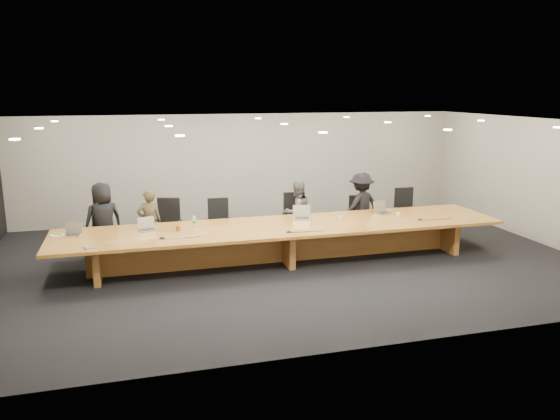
{
  "coord_description": "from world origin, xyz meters",
  "views": [
    {
      "loc": [
        -2.93,
        -10.25,
        3.43
      ],
      "look_at": [
        0.0,
        0.3,
        1.0
      ],
      "focal_mm": 35.0,
      "sensor_mm": 36.0,
      "label": 1
    }
  ],
  "objects_px": {
    "conference_table": "(284,236)",
    "chair_far_right": "(408,211)",
    "chair_mid_right": "(296,218)",
    "laptop_b": "(148,224)",
    "paper_cup_near": "(341,218)",
    "mic_center": "(289,232)",
    "water_bottle": "(194,222)",
    "laptop_a": "(72,229)",
    "chair_far_left": "(99,234)",
    "laptop_e": "(384,207)",
    "person_a": "(103,221)",
    "person_b": "(150,222)",
    "mic_left": "(162,238)",
    "chair_right": "(360,217)",
    "amber_mug": "(178,228)",
    "mic_right": "(420,219)",
    "chair_mid_left": "(219,223)",
    "av_box": "(91,247)",
    "laptop_d": "(302,212)",
    "person_d": "(361,206)",
    "chair_left": "(167,225)",
    "paper_cup_far": "(398,214)",
    "person_c": "(297,212)"
  },
  "relations": [
    {
      "from": "paper_cup_near",
      "to": "mic_center",
      "type": "relative_size",
      "value": 0.74
    },
    {
      "from": "laptop_b",
      "to": "conference_table",
      "type": "bearing_deg",
      "value": -25.51
    },
    {
      "from": "person_d",
      "to": "laptop_e",
      "type": "height_order",
      "value": "person_d"
    },
    {
      "from": "chair_mid_left",
      "to": "chair_right",
      "type": "xyz_separation_m",
      "value": [
        3.29,
        -0.15,
        -0.04
      ]
    },
    {
      "from": "laptop_e",
      "to": "paper_cup_near",
      "type": "distance_m",
      "value": 1.2
    },
    {
      "from": "person_a",
      "to": "mic_left",
      "type": "relative_size",
      "value": 12.09
    },
    {
      "from": "paper_cup_far",
      "to": "av_box",
      "type": "xyz_separation_m",
      "value": [
        -6.23,
        -0.74,
        -0.03
      ]
    },
    {
      "from": "amber_mug",
      "to": "mic_right",
      "type": "xyz_separation_m",
      "value": [
        4.98,
        -0.46,
        -0.03
      ]
    },
    {
      "from": "person_b",
      "to": "mic_left",
      "type": "bearing_deg",
      "value": 89.02
    },
    {
      "from": "chair_far_left",
      "to": "mic_right",
      "type": "distance_m",
      "value": 6.67
    },
    {
      "from": "chair_far_right",
      "to": "mic_left",
      "type": "bearing_deg",
      "value": -164.37
    },
    {
      "from": "chair_mid_left",
      "to": "laptop_b",
      "type": "xyz_separation_m",
      "value": [
        -1.55,
        -1.02,
        0.33
      ]
    },
    {
      "from": "conference_table",
      "to": "mic_center",
      "type": "bearing_deg",
      "value": -96.42
    },
    {
      "from": "laptop_b",
      "to": "mic_right",
      "type": "xyz_separation_m",
      "value": [
        5.53,
        -0.64,
        -0.11
      ]
    },
    {
      "from": "chair_far_left",
      "to": "person_d",
      "type": "distance_m",
      "value": 5.81
    },
    {
      "from": "paper_cup_near",
      "to": "chair_far_left",
      "type": "bearing_deg",
      "value": 167.14
    },
    {
      "from": "chair_far_right",
      "to": "mic_right",
      "type": "bearing_deg",
      "value": -109.51
    },
    {
      "from": "laptop_a",
      "to": "laptop_b",
      "type": "height_order",
      "value": "laptop_b"
    },
    {
      "from": "chair_far_left",
      "to": "amber_mug",
      "type": "distance_m",
      "value": 1.87
    },
    {
      "from": "paper_cup_near",
      "to": "conference_table",
      "type": "bearing_deg",
      "value": -176.42
    },
    {
      "from": "person_d",
      "to": "mic_right",
      "type": "height_order",
      "value": "person_d"
    },
    {
      "from": "chair_mid_left",
      "to": "paper_cup_near",
      "type": "distance_m",
      "value": 2.68
    },
    {
      "from": "conference_table",
      "to": "paper_cup_far",
      "type": "bearing_deg",
      "value": 1.71
    },
    {
      "from": "chair_far_left",
      "to": "person_a",
      "type": "relative_size",
      "value": 0.64
    },
    {
      "from": "av_box",
      "to": "person_b",
      "type": "bearing_deg",
      "value": 38.55
    },
    {
      "from": "chair_mid_right",
      "to": "laptop_a",
      "type": "distance_m",
      "value": 4.77
    },
    {
      "from": "mic_right",
      "to": "laptop_b",
      "type": "bearing_deg",
      "value": 173.42
    },
    {
      "from": "chair_mid_left",
      "to": "chair_mid_right",
      "type": "distance_m",
      "value": 1.74
    },
    {
      "from": "chair_right",
      "to": "amber_mug",
      "type": "height_order",
      "value": "chair_right"
    },
    {
      "from": "chair_left",
      "to": "mic_center",
      "type": "relative_size",
      "value": 9.06
    },
    {
      "from": "person_c",
      "to": "mic_right",
      "type": "relative_size",
      "value": 12.06
    },
    {
      "from": "person_b",
      "to": "laptop_a",
      "type": "xyz_separation_m",
      "value": [
        -1.44,
        -0.95,
        0.18
      ]
    },
    {
      "from": "chair_left",
      "to": "chair_right",
      "type": "relative_size",
      "value": 1.14
    },
    {
      "from": "conference_table",
      "to": "mic_right",
      "type": "xyz_separation_m",
      "value": [
        2.88,
        -0.33,
        0.24
      ]
    },
    {
      "from": "chair_right",
      "to": "av_box",
      "type": "xyz_separation_m",
      "value": [
        -5.84,
        -1.84,
        0.26
      ]
    },
    {
      "from": "chair_mid_left",
      "to": "laptop_e",
      "type": "bearing_deg",
      "value": -11.48
    },
    {
      "from": "conference_table",
      "to": "person_a",
      "type": "height_order",
      "value": "person_a"
    },
    {
      "from": "chair_mid_right",
      "to": "laptop_b",
      "type": "relative_size",
      "value": 3.55
    },
    {
      "from": "paper_cup_near",
      "to": "person_c",
      "type": "bearing_deg",
      "value": 117.32
    },
    {
      "from": "chair_far_left",
      "to": "laptop_e",
      "type": "relative_size",
      "value": 2.79
    },
    {
      "from": "conference_table",
      "to": "chair_far_right",
      "type": "xyz_separation_m",
      "value": [
        3.44,
        1.22,
        0.05
      ]
    },
    {
      "from": "person_b",
      "to": "laptop_b",
      "type": "xyz_separation_m",
      "value": [
        -0.05,
        -0.92,
        0.19
      ]
    },
    {
      "from": "water_bottle",
      "to": "laptop_a",
      "type": "bearing_deg",
      "value": -178.96
    },
    {
      "from": "conference_table",
      "to": "laptop_e",
      "type": "height_order",
      "value": "laptop_e"
    },
    {
      "from": "person_b",
      "to": "laptop_d",
      "type": "distance_m",
      "value": 3.22
    },
    {
      "from": "chair_far_right",
      "to": "person_a",
      "type": "relative_size",
      "value": 0.71
    },
    {
      "from": "laptop_a",
      "to": "chair_mid_left",
      "type": "bearing_deg",
      "value": 32.11
    },
    {
      "from": "water_bottle",
      "to": "av_box",
      "type": "relative_size",
      "value": 0.94
    },
    {
      "from": "chair_far_right",
      "to": "paper_cup_near",
      "type": "distance_m",
      "value": 2.47
    },
    {
      "from": "chair_mid_left",
      "to": "mic_center",
      "type": "bearing_deg",
      "value": -58.31
    }
  ]
}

